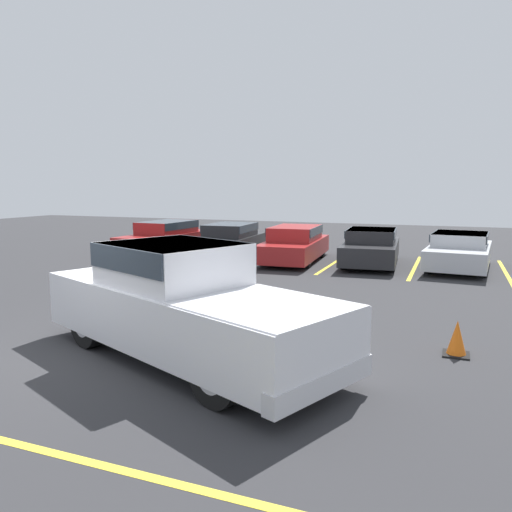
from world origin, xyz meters
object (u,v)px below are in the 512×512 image
object	(u,v)px
parked_sedan_b	(230,239)
parked_sedan_c	(295,243)
parked_sedan_d	(371,246)
parked_sedan_a	(166,236)
parked_sedan_e	(459,250)
traffic_cone	(457,339)
wheel_stop_curb	(245,245)
pickup_truck	(185,303)

from	to	relation	value
parked_sedan_b	parked_sedan_c	world-z (taller)	parked_sedan_c
parked_sedan_d	parked_sedan_a	bearing A→B (deg)	-94.52
parked_sedan_e	traffic_cone	xyz separation A→B (m)	(-0.08, -9.22, -0.38)
parked_sedan_e	traffic_cone	distance (m)	9.23
parked_sedan_b	parked_sedan_d	world-z (taller)	parked_sedan_b
parked_sedan_c	parked_sedan_a	bearing A→B (deg)	-96.47
traffic_cone	wheel_stop_curb	bearing A→B (deg)	126.08
parked_sedan_a	traffic_cone	size ratio (longest dim) A/B	8.28
parked_sedan_b	parked_sedan_e	size ratio (longest dim) A/B	1.03
pickup_truck	parked_sedan_c	distance (m)	10.77
wheel_stop_curb	parked_sedan_c	bearing A→B (deg)	-45.29
parked_sedan_e	traffic_cone	size ratio (longest dim) A/B	7.47
parked_sedan_b	parked_sedan_d	xyz separation A→B (m)	(5.52, -0.15, -0.01)
parked_sedan_a	parked_sedan_b	distance (m)	2.86
pickup_truck	parked_sedan_b	distance (m)	11.80
parked_sedan_a	parked_sedan_b	world-z (taller)	parked_sedan_a
pickup_truck	traffic_cone	xyz separation A→B (m)	(4.06, 1.79, -0.64)
pickup_truck	parked_sedan_a	size ratio (longest dim) A/B	1.22
parked_sedan_b	parked_sedan_e	xyz separation A→B (m)	(8.40, 0.01, -0.03)
parked_sedan_a	parked_sedan_e	size ratio (longest dim) A/B	1.11
traffic_cone	parked_sedan_d	bearing A→B (deg)	107.14
parked_sedan_b	traffic_cone	size ratio (longest dim) A/B	7.70
traffic_cone	wheel_stop_curb	world-z (taller)	traffic_cone
parked_sedan_d	traffic_cone	bearing A→B (deg)	13.10
parked_sedan_a	traffic_cone	xyz separation A→B (m)	(11.17, -9.13, -0.42)
wheel_stop_curb	parked_sedan_d	bearing A→B (deg)	-28.19
pickup_truck	parked_sedan_e	size ratio (longest dim) A/B	1.35
parked_sedan_d	wheel_stop_curb	bearing A→B (deg)	-122.24
pickup_truck	parked_sedan_d	xyz separation A→B (m)	(1.27, 10.86, -0.25)
parked_sedan_a	parked_sedan_b	size ratio (longest dim) A/B	1.08
parked_sedan_b	wheel_stop_curb	distance (m)	3.34
parked_sedan_a	wheel_stop_curb	size ratio (longest dim) A/B	2.59
parked_sedan_b	parked_sedan_c	size ratio (longest dim) A/B	0.96
parked_sedan_a	parked_sedan_e	distance (m)	11.26
pickup_truck	parked_sedan_e	world-z (taller)	pickup_truck
parked_sedan_a	parked_sedan_c	xyz separation A→B (m)	(5.63, -0.26, -0.01)
parked_sedan_e	parked_sedan_b	bearing A→B (deg)	-85.08
parked_sedan_b	pickup_truck	bearing A→B (deg)	17.45
parked_sedan_c	wheel_stop_curb	bearing A→B (deg)	-139.12
parked_sedan_d	wheel_stop_curb	world-z (taller)	parked_sedan_d
parked_sedan_a	parked_sedan_d	xyz separation A→B (m)	(8.38, -0.07, -0.03)
parked_sedan_b	parked_sedan_d	distance (m)	5.52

